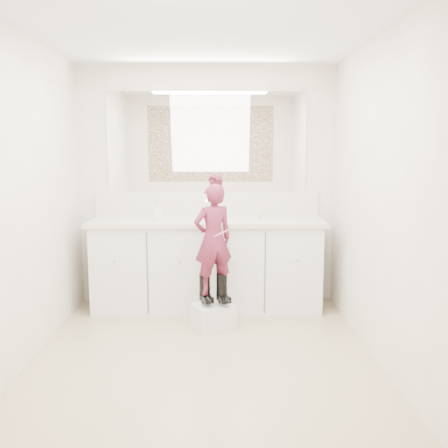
{
  "coord_description": "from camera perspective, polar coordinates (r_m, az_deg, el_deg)",
  "views": [
    {
      "loc": [
        0.11,
        -3.59,
        1.57
      ],
      "look_at": [
        0.16,
        0.66,
        0.93
      ],
      "focal_mm": 40.0,
      "sensor_mm": 36.0,
      "label": 1
    }
  ],
  "objects": [
    {
      "name": "vanity_cabinet",
      "position": [
        4.95,
        -1.97,
        -4.83
      ],
      "size": [
        2.2,
        0.55,
        0.85
      ],
      "primitive_type": "cube",
      "color": "silver",
      "rests_on": "floor"
    },
    {
      "name": "soap_bottle",
      "position": [
        4.86,
        -7.64,
        1.58
      ],
      "size": [
        0.1,
        0.1,
        0.2
      ],
      "primitive_type": "imported",
      "rotation": [
        0.0,
        0.0,
        0.16
      ],
      "color": "beige",
      "rests_on": "countertop"
    },
    {
      "name": "cup",
      "position": [
        4.87,
        3.82,
        1.07
      ],
      "size": [
        0.14,
        0.14,
        0.1
      ],
      "primitive_type": "imported",
      "rotation": [
        0.0,
        0.0,
        0.4
      ],
      "color": "beige",
      "rests_on": "countertop"
    },
    {
      "name": "wall_right",
      "position": [
        3.81,
        17.56,
        2.54
      ],
      "size": [
        0.0,
        3.0,
        3.0
      ],
      "primitive_type": "plane",
      "rotation": [
        1.57,
        0.0,
        -1.57
      ],
      "color": "beige",
      "rests_on": "floor"
    },
    {
      "name": "wall_front",
      "position": [
        2.13,
        -3.59,
        -1.54
      ],
      "size": [
        2.6,
        0.0,
        2.6
      ],
      "primitive_type": "plane",
      "rotation": [
        -1.57,
        0.0,
        0.0
      ],
      "color": "beige",
      "rests_on": "floor"
    },
    {
      "name": "backsplash",
      "position": [
        5.11,
        -1.94,
        2.29
      ],
      "size": [
        2.28,
        0.03,
        0.25
      ],
      "primitive_type": "cube",
      "color": "beige",
      "rests_on": "countertop"
    },
    {
      "name": "boot_right",
      "position": [
        4.43,
        -0.26,
        -7.41
      ],
      "size": [
        0.17,
        0.21,
        0.28
      ],
      "primitive_type": null,
      "rotation": [
        0.0,
        0.0,
        0.41
      ],
      "color": "black",
      "rests_on": "step_stool"
    },
    {
      "name": "floor",
      "position": [
        3.92,
        -2.32,
        -15.07
      ],
      "size": [
        3.0,
        3.0,
        0.0
      ],
      "primitive_type": "plane",
      "color": "#968662",
      "rests_on": "ground"
    },
    {
      "name": "countertop",
      "position": [
        4.86,
        -2.0,
        0.24
      ],
      "size": [
        2.28,
        0.58,
        0.04
      ],
      "primitive_type": "cube",
      "color": "beige",
      "rests_on": "vanity_cabinet"
    },
    {
      "name": "boot_left",
      "position": [
        4.43,
        -2.22,
        -7.42
      ],
      "size": [
        0.17,
        0.21,
        0.28
      ],
      "primitive_type": null,
      "rotation": [
        0.0,
        0.0,
        0.41
      ],
      "color": "black",
      "rests_on": "step_stool"
    },
    {
      "name": "mirror",
      "position": [
        5.08,
        -1.97,
        9.32
      ],
      "size": [
        2.0,
        0.02,
        1.0
      ],
      "primitive_type": "cube",
      "color": "white",
      "rests_on": "wall_back"
    },
    {
      "name": "toothbrush",
      "position": [
        4.24,
        -0.32,
        -1.06
      ],
      "size": [
        0.13,
        0.07,
        0.06
      ],
      "primitive_type": "cylinder",
      "rotation": [
        0.0,
        1.22,
        0.41
      ],
      "color": "#D7539F",
      "rests_on": "toddler"
    },
    {
      "name": "faucet",
      "position": [
        5.01,
        -1.96,
        1.3
      ],
      "size": [
        0.08,
        0.08,
        0.1
      ],
      "primitive_type": "cylinder",
      "color": "silver",
      "rests_on": "countertop"
    },
    {
      "name": "wall_left",
      "position": [
        3.88,
        -22.03,
        2.42
      ],
      "size": [
        0.0,
        3.0,
        3.0
      ],
      "primitive_type": "plane",
      "rotation": [
        1.57,
        0.0,
        1.57
      ],
      "color": "beige",
      "rests_on": "floor"
    },
    {
      "name": "ceiling",
      "position": [
        3.69,
        -2.56,
        21.51
      ],
      "size": [
        3.0,
        3.0,
        0.0
      ],
      "primitive_type": "plane",
      "rotation": [
        3.14,
        0.0,
        0.0
      ],
      "color": "white",
      "rests_on": "wall_back"
    },
    {
      "name": "dot_panel",
      "position": [
        2.11,
        -3.69,
        10.65
      ],
      "size": [
        2.0,
        0.01,
        1.2
      ],
      "primitive_type": "cube",
      "color": "#472819",
      "rests_on": "wall_front"
    },
    {
      "name": "toddler",
      "position": [
        4.33,
        -1.26,
        -1.76
      ],
      "size": [
        0.42,
        0.35,
        0.97
      ],
      "primitive_type": "imported",
      "rotation": [
        0.0,
        0.0,
        3.55
      ],
      "color": "#9E305C",
      "rests_on": "step_stool"
    },
    {
      "name": "step_stool",
      "position": [
        4.48,
        -1.23,
        -10.52
      ],
      "size": [
        0.42,
        0.39,
        0.21
      ],
      "primitive_type": "cube",
      "rotation": [
        0.0,
        0.0,
        0.41
      ],
      "color": "silver",
      "rests_on": "floor"
    },
    {
      "name": "wall_back",
      "position": [
        5.11,
        -1.95,
        4.38
      ],
      "size": [
        2.6,
        0.0,
        2.6
      ],
      "primitive_type": "plane",
      "rotation": [
        1.57,
        0.0,
        0.0
      ],
      "color": "beige",
      "rests_on": "floor"
    }
  ]
}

